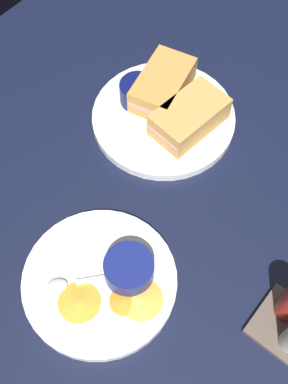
# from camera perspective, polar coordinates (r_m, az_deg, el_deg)

# --- Properties ---
(ground_plane) EXTENTS (1.10, 1.10, 0.03)m
(ground_plane) POSITION_cam_1_polar(r_m,az_deg,el_deg) (0.85, 5.79, 0.50)
(ground_plane) COLOR black
(plate_sandwich_main) EXTENTS (0.25, 0.25, 0.02)m
(plate_sandwich_main) POSITION_cam_1_polar(r_m,az_deg,el_deg) (0.90, 2.24, 8.50)
(plate_sandwich_main) COLOR white
(plate_sandwich_main) RESTS_ON ground_plane
(sandwich_half_near) EXTENTS (0.14, 0.09, 0.05)m
(sandwich_half_near) POSITION_cam_1_polar(r_m,az_deg,el_deg) (0.86, 5.21, 8.59)
(sandwich_half_near) COLOR tan
(sandwich_half_near) RESTS_ON plate_sandwich_main
(sandwich_half_far) EXTENTS (0.14, 0.10, 0.05)m
(sandwich_half_far) POSITION_cam_1_polar(r_m,az_deg,el_deg) (0.90, 2.16, 12.17)
(sandwich_half_far) COLOR #C68C42
(sandwich_half_far) RESTS_ON plate_sandwich_main
(ramekin_dark_sauce) EXTENTS (0.07, 0.07, 0.04)m
(ramekin_dark_sauce) POSITION_cam_1_polar(r_m,az_deg,el_deg) (0.90, -0.71, 11.43)
(ramekin_dark_sauce) COLOR #0C144C
(ramekin_dark_sauce) RESTS_ON plate_sandwich_main
(spoon_by_dark_ramekin) EXTENTS (0.02, 0.10, 0.01)m
(spoon_by_dark_ramekin) POSITION_cam_1_polar(r_m,az_deg,el_deg) (0.89, 1.99, 9.03)
(spoon_by_dark_ramekin) COLOR silver
(spoon_by_dark_ramekin) RESTS_ON plate_sandwich_main
(plate_chips_companion) EXTENTS (0.23, 0.23, 0.02)m
(plate_chips_companion) POSITION_cam_1_polar(r_m,az_deg,el_deg) (0.75, -5.10, -10.14)
(plate_chips_companion) COLOR white
(plate_chips_companion) RESTS_ON ground_plane
(ramekin_light_gravy) EXTENTS (0.07, 0.07, 0.04)m
(ramekin_light_gravy) POSITION_cam_1_polar(r_m,az_deg,el_deg) (0.73, -1.73, -8.79)
(ramekin_light_gravy) COLOR navy
(ramekin_light_gravy) RESTS_ON plate_chips_companion
(spoon_by_gravy_ramekin) EXTENTS (0.08, 0.08, 0.01)m
(spoon_by_gravy_ramekin) POSITION_cam_1_polar(r_m,az_deg,el_deg) (0.74, -8.96, -10.40)
(spoon_by_gravy_ramekin) COLOR silver
(spoon_by_gravy_ramekin) RESTS_ON plate_chips_companion
(plantain_chip_scatter) EXTENTS (0.13, 0.14, 0.01)m
(plantain_chip_scatter) POSITION_cam_1_polar(r_m,az_deg,el_deg) (0.73, -3.46, -12.25)
(plantain_chip_scatter) COLOR orange
(plantain_chip_scatter) RESTS_ON plate_chips_companion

